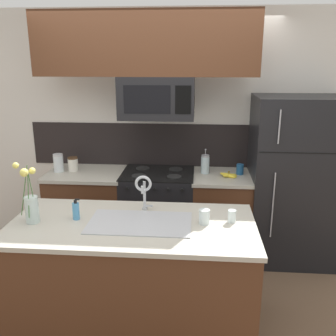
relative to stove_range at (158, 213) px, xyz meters
name	(u,v)px	position (x,y,z in m)	size (l,w,h in m)	color
ground_plane	(148,300)	(0.00, -0.90, -0.46)	(10.00, 10.00, 0.00)	brown
rear_partition	(188,131)	(0.30, 0.38, 0.84)	(5.20, 0.10, 2.60)	silver
splash_band	(161,145)	(0.00, 0.32, 0.69)	(2.94, 0.01, 0.48)	black
back_counter_left	(89,211)	(-0.78, 0.00, -0.01)	(0.82, 0.65, 0.91)	#4C2B19
back_counter_right	(220,215)	(0.67, 0.00, -0.01)	(0.62, 0.65, 0.91)	#4C2B19
stove_range	(158,213)	(0.00, 0.00, 0.00)	(0.76, 0.64, 0.93)	black
microwave	(157,98)	(0.00, -0.02, 1.25)	(0.74, 0.40, 0.42)	black
upper_cabinet_band	(146,44)	(-0.10, -0.05, 1.76)	(2.14, 0.34, 0.60)	#4C2B19
refrigerator	(293,180)	(1.41, 0.02, 0.41)	(0.89, 0.74, 1.73)	black
storage_jar_tall	(58,163)	(-1.07, -0.01, 0.55)	(0.11, 0.11, 0.19)	silver
storage_jar_medium	(73,164)	(-0.93, 0.04, 0.52)	(0.11, 0.11, 0.15)	silver
banana_bunch	(229,175)	(0.74, -0.06, 0.47)	(0.19, 0.12, 0.08)	yellow
french_press	(205,164)	(0.50, 0.06, 0.55)	(0.09, 0.09, 0.27)	silver
coffee_tin	(240,169)	(0.86, 0.05, 0.50)	(0.08, 0.08, 0.11)	#1E5184
island_counter	(134,277)	(-0.06, -1.25, -0.01)	(1.83, 0.88, 0.91)	#4C2B19
kitchen_sink	(139,232)	(0.00, -1.25, 0.38)	(0.76, 0.44, 0.16)	#ADAFB5
sink_faucet	(143,188)	(0.00, -1.03, 0.65)	(0.14, 0.14, 0.31)	#B7BABF
dish_soap_bottle	(76,211)	(-0.49, -1.21, 0.52)	(0.06, 0.05, 0.16)	#4C93C6
drinking_glass	(204,217)	(0.47, -1.22, 0.50)	(0.08, 0.08, 0.11)	silver
spare_glass	(232,216)	(0.68, -1.17, 0.49)	(0.06, 0.06, 0.09)	silver
flower_vase	(31,206)	(-0.80, -1.30, 0.58)	(0.15, 0.14, 0.47)	silver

